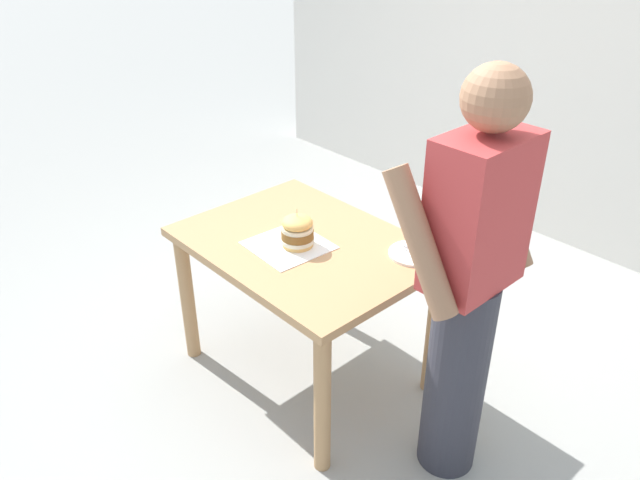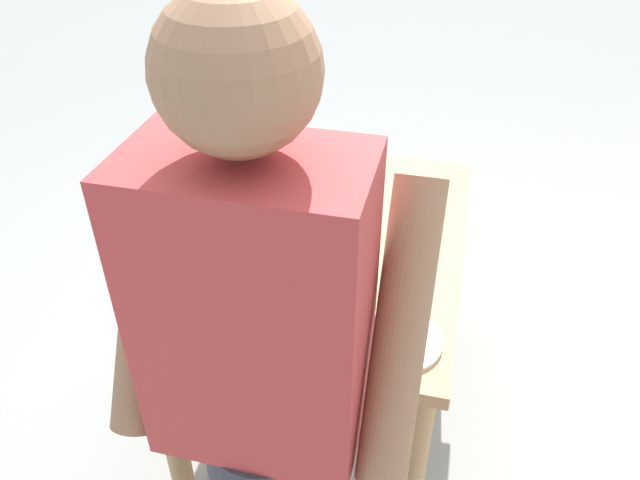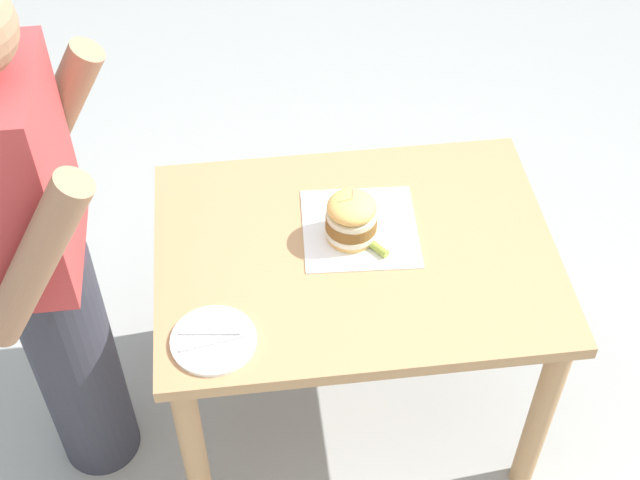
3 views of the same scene
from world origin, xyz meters
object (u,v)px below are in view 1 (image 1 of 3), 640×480
patio_table (305,265)px  side_plate_with_forks (414,253)px  diner_across_table (468,285)px  sandwich (297,231)px  pickle_spear (299,234)px

patio_table → side_plate_with_forks: size_ratio=5.07×
side_plate_with_forks → diner_across_table: 0.48m
patio_table → sandwich: (0.05, 0.01, 0.20)m
diner_across_table → pickle_spear: bearing=-85.9°
sandwich → diner_across_table: 0.82m
side_plate_with_forks → diner_across_table: bearing=63.8°
pickle_spear → diner_across_table: (-0.06, 0.87, 0.12)m
sandwich → pickle_spear: sandwich is taller
patio_table → side_plate_with_forks: (-0.27, 0.41, 0.13)m
side_plate_with_forks → pickle_spear: bearing=-59.9°
sandwich → diner_across_table: diner_across_table is taller
diner_across_table → side_plate_with_forks: bearing=-116.2°
pickle_spear → side_plate_with_forks: 0.53m
patio_table → diner_across_table: bearing=94.9°
patio_table → side_plate_with_forks: 0.51m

